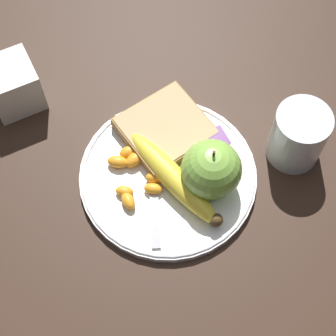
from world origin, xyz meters
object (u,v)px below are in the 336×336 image
at_px(juice_glass, 298,137).
at_px(fork, 153,174).
at_px(plate, 168,176).
at_px(jam_packet, 213,143).
at_px(condiment_caddy, 13,85).
at_px(banana, 175,178).
at_px(bread_slice, 165,129).
at_px(apple, 211,170).

distance_m(juice_glass, fork, 0.21).
height_order(plate, jam_packet, jam_packet).
bearing_deg(juice_glass, plate, 167.33).
relative_size(juice_glass, condiment_caddy, 1.21).
relative_size(banana, fork, 1.03).
bearing_deg(plate, fork, 153.31).
bearing_deg(condiment_caddy, bread_slice, -42.75).
height_order(banana, fork, banana).
relative_size(juice_glass, bread_slice, 0.68).
relative_size(bread_slice, condiment_caddy, 1.77).
height_order(plate, banana, banana).
bearing_deg(condiment_caddy, juice_glass, -38.72).
distance_m(plate, apple, 0.07).
relative_size(plate, banana, 1.36).
height_order(plate, apple, apple).
xyz_separation_m(fork, jam_packet, (0.10, 0.00, 0.01)).
height_order(juice_glass, banana, juice_glass).
bearing_deg(plate, juice_glass, -12.67).
bearing_deg(juice_glass, condiment_caddy, 141.28).
xyz_separation_m(apple, condiment_caddy, (-0.19, 0.26, -0.02)).
xyz_separation_m(juice_glass, fork, (-0.20, 0.05, -0.03)).
xyz_separation_m(apple, fork, (-0.07, 0.05, -0.04)).
bearing_deg(jam_packet, plate, -171.09).
xyz_separation_m(apple, jam_packet, (0.03, 0.05, -0.03)).
bearing_deg(apple, juice_glass, -1.41).
relative_size(banana, jam_packet, 4.52).
bearing_deg(apple, jam_packet, 57.92).
bearing_deg(fork, juice_glass, -81.06).
distance_m(plate, fork, 0.02).
bearing_deg(fork, banana, -116.11).
bearing_deg(jam_packet, apple, -122.08).
relative_size(apple, jam_packet, 2.25).
distance_m(apple, condiment_caddy, 0.32).
xyz_separation_m(plate, juice_glass, (0.18, -0.04, 0.03)).
xyz_separation_m(plate, apple, (0.05, -0.04, 0.05)).
bearing_deg(fork, bread_slice, -17.78).
distance_m(juice_glass, banana, 0.18).
xyz_separation_m(bread_slice, jam_packet, (0.05, -0.05, -0.00)).
relative_size(plate, juice_glass, 2.76).
relative_size(plate, condiment_caddy, 3.34).
bearing_deg(jam_packet, bread_slice, 135.09).
bearing_deg(juice_glass, jam_packet, 153.18).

